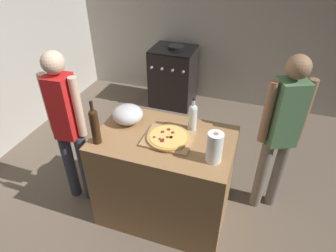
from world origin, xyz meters
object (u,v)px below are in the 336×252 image
Objects in this scene: wine_bottle_clear at (95,125)px; person_in_stripes at (68,125)px; mixing_bowl at (128,114)px; person_in_red at (282,130)px; wine_bottle_green at (193,116)px; stove at (173,77)px; paper_towel_roll at (214,147)px; pizza at (168,137)px.

person_in_stripes is (-0.41, 0.16, -0.20)m from wine_bottle_clear.
mixing_bowl is 0.17× the size of person_in_red.
wine_bottle_green is 0.19× the size of person_in_red.
stove is at bearing 112.32° from wine_bottle_green.
mixing_bowl is 0.28× the size of stove.
person_in_red is (1.54, -1.70, 0.47)m from stove.
paper_towel_roll is 0.43m from wine_bottle_green.
stove is 2.27m from person_in_stripes.
mixing_bowl is at bearing 162.06° from pizza.
pizza is 1.00m from person_in_red.
person_in_red is at bearing 18.16° from wine_bottle_green.
stove is at bearing 96.41° from mixing_bowl.
paper_towel_roll reaches higher than mixing_bowl.
person_in_stripes is (-1.35, 0.08, -0.15)m from paper_towel_roll.
mixing_bowl is at bearing 162.17° from paper_towel_roll.
person_in_red is at bearing -47.86° from stove.
wine_bottle_clear reaches higher than wine_bottle_green.
stove is (-0.80, 1.94, -0.61)m from wine_bottle_green.
stove is (-0.11, 2.37, -0.65)m from wine_bottle_clear.
pizza is 0.22× the size of person_in_red.
wine_bottle_clear is 1.27× the size of wine_bottle_green.
wine_bottle_green is 1.13m from person_in_stripes.
mixing_bowl reaches higher than pizza.
mixing_bowl is 0.89× the size of wine_bottle_green.
paper_towel_roll is at bearing -17.71° from pizza.
person_in_red is (1.42, 0.67, -0.17)m from wine_bottle_clear.
stove is at bearing 114.72° from paper_towel_roll.
paper_towel_roll is 0.77m from person_in_red.
stove is 2.34m from person_in_red.
person_in_red is at bearing 13.87° from mixing_bowl.
wine_bottle_green is at bearing 126.49° from paper_towel_roll.
pizza is at bearing -73.21° from stove.
wine_bottle_clear reaches higher than paper_towel_roll.
wine_bottle_clear is at bearing -87.28° from stove.
mixing_bowl is at bearing -166.13° from person_in_red.
mixing_bowl is 1.35m from person_in_red.
stove is (-0.65, 2.16, -0.51)m from pizza.
person_in_red is (1.31, 0.32, -0.08)m from mixing_bowl.
person_in_stripes is (-0.52, -0.18, -0.11)m from mixing_bowl.
pizza is 1.31× the size of mixing_bowl.
pizza is at bearing -152.49° from person_in_red.
pizza is at bearing -123.67° from wine_bottle_green.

